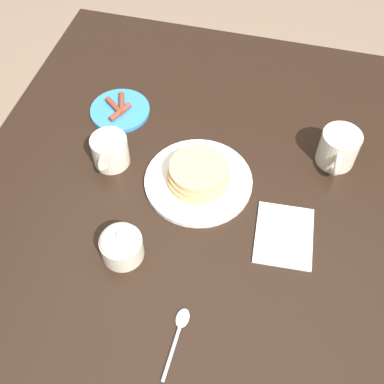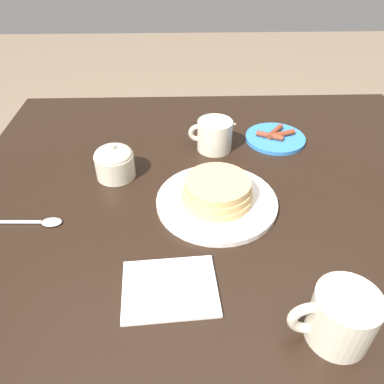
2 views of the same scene
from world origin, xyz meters
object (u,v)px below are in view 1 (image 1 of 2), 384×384
sugar_bowl (121,245)px  spoon (178,331)px  side_plate_bacon (120,110)px  creamer_pitcher (110,150)px  pancake_plate (198,177)px  coffee_mug (338,149)px  napkin (284,235)px

sugar_bowl → spoon: 0.20m
side_plate_bacon → spoon: bearing=29.9°
creamer_pitcher → pancake_plate: bearing=86.7°
sugar_bowl → coffee_mug: bearing=132.0°
spoon → coffee_mug: bearing=153.3°
creamer_pitcher → napkin: creamer_pitcher is taller
pancake_plate → coffee_mug: (-0.14, 0.29, 0.02)m
side_plate_bacon → napkin: size_ratio=0.96×
pancake_plate → sugar_bowl: (0.22, -0.10, 0.02)m
coffee_mug → sugar_bowl: coffee_mug is taller
side_plate_bacon → sugar_bowl: size_ratio=1.76×
pancake_plate → creamer_pitcher: creamer_pitcher is taller
spoon → side_plate_bacon: bearing=-150.1°
creamer_pitcher → sugar_bowl: (0.23, 0.11, -0.00)m
sugar_bowl → spoon: size_ratio=0.61×
sugar_bowl → spoon: bearing=49.8°
napkin → spoon: (0.25, -0.16, 0.00)m
coffee_mug → spoon: 0.55m
pancake_plate → spoon: size_ratio=1.74×
side_plate_bacon → coffee_mug: coffee_mug is taller
side_plate_bacon → sugar_bowl: bearing=20.4°
pancake_plate → side_plate_bacon: (-0.17, -0.25, -0.01)m
pancake_plate → sugar_bowl: sugar_bowl is taller
side_plate_bacon → creamer_pitcher: (0.16, 0.04, 0.03)m
pancake_plate → side_plate_bacon: 0.30m
side_plate_bacon → creamer_pitcher: bearing=13.2°
side_plate_bacon → creamer_pitcher: creamer_pitcher is taller
coffee_mug → napkin: (0.23, -0.09, -0.04)m
pancake_plate → napkin: pancake_plate is taller
pancake_plate → creamer_pitcher: size_ratio=2.05×
pancake_plate → coffee_mug: size_ratio=2.03×
pancake_plate → napkin: bearing=66.4°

